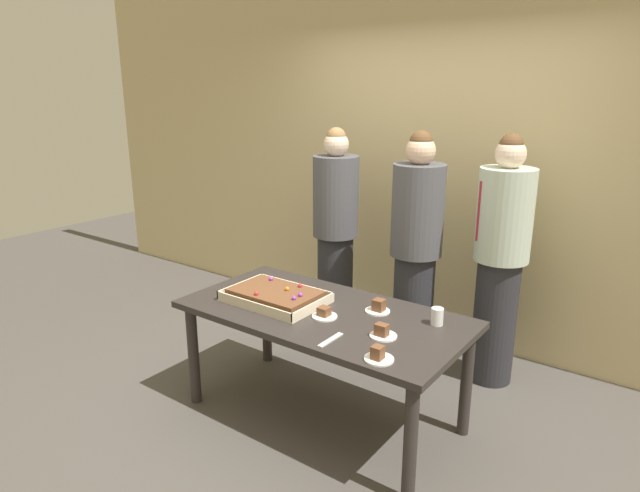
% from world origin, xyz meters
% --- Properties ---
extents(ground_plane, '(12.00, 12.00, 0.00)m').
position_xyz_m(ground_plane, '(0.00, 0.00, 0.00)').
color(ground_plane, '#4C4742').
extents(interior_back_panel, '(8.00, 0.12, 3.00)m').
position_xyz_m(interior_back_panel, '(0.00, 1.60, 1.50)').
color(interior_back_panel, '#CCB784').
rests_on(interior_back_panel, ground_plane).
extents(party_table, '(1.73, 0.88, 0.72)m').
position_xyz_m(party_table, '(0.00, 0.00, 0.64)').
color(party_table, '#2D2826').
rests_on(party_table, ground_plane).
extents(sheet_cake, '(0.61, 0.42, 0.10)m').
position_xyz_m(sheet_cake, '(-0.34, -0.05, 0.76)').
color(sheet_cake, beige).
rests_on(sheet_cake, party_table).
extents(plated_slice_near_left, '(0.15, 0.15, 0.06)m').
position_xyz_m(plated_slice_near_left, '(0.06, -0.07, 0.74)').
color(plated_slice_near_left, white).
rests_on(plated_slice_near_left, party_table).
extents(plated_slice_near_right, '(0.15, 0.15, 0.07)m').
position_xyz_m(plated_slice_near_right, '(0.46, -0.10, 0.75)').
color(plated_slice_near_right, white).
rests_on(plated_slice_near_right, party_table).
extents(plated_slice_far_left, '(0.15, 0.15, 0.08)m').
position_xyz_m(plated_slice_far_left, '(0.58, -0.34, 0.75)').
color(plated_slice_far_left, white).
rests_on(plated_slice_far_left, party_table).
extents(plated_slice_far_right, '(0.15, 0.15, 0.08)m').
position_xyz_m(plated_slice_far_right, '(0.27, 0.18, 0.75)').
color(plated_slice_far_right, white).
rests_on(plated_slice_far_right, party_table).
extents(drink_cup_nearest, '(0.07, 0.07, 0.10)m').
position_xyz_m(drink_cup_nearest, '(0.63, 0.22, 0.77)').
color(drink_cup_nearest, white).
rests_on(drink_cup_nearest, party_table).
extents(cake_server_utensil, '(0.03, 0.20, 0.01)m').
position_xyz_m(cake_server_utensil, '(0.27, -0.30, 0.73)').
color(cake_server_utensil, silver).
rests_on(cake_server_utensil, party_table).
extents(person_serving_front, '(0.36, 0.36, 1.73)m').
position_xyz_m(person_serving_front, '(-0.58, 0.97, 0.89)').
color(person_serving_front, '#28282D').
rests_on(person_serving_front, ground_plane).
extents(person_green_shirt_behind, '(0.36, 0.36, 1.74)m').
position_xyz_m(person_green_shirt_behind, '(0.15, 0.91, 0.90)').
color(person_green_shirt_behind, '#28282D').
rests_on(person_green_shirt_behind, ground_plane).
extents(person_striped_tie_right, '(0.37, 0.37, 1.74)m').
position_xyz_m(person_striped_tie_right, '(0.69, 1.09, 0.90)').
color(person_striped_tie_right, '#28282D').
rests_on(person_striped_tie_right, ground_plane).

